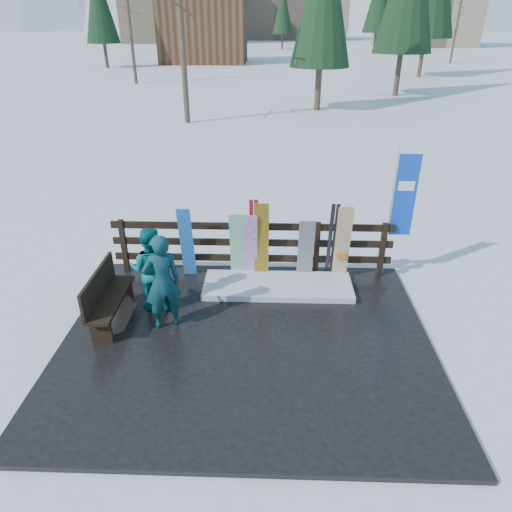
{
  "coord_description": "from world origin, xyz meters",
  "views": [
    {
      "loc": [
        0.36,
        -6.0,
        4.74
      ],
      "look_at": [
        0.12,
        1.0,
        1.1
      ],
      "focal_mm": 32.0,
      "sensor_mm": 36.0,
      "label": 1
    }
  ],
  "objects_px": {
    "snowboard_0": "(187,243)",
    "snowboard_4": "(306,250)",
    "bench": "(106,296)",
    "person_back": "(151,269)",
    "rental_flag": "(401,201)",
    "snowboard_3": "(251,247)",
    "snowboard_5": "(342,244)",
    "snowboard_1": "(238,246)",
    "snowboard_2": "(261,242)",
    "person_front": "(162,282)"
  },
  "relations": [
    {
      "from": "snowboard_3",
      "to": "person_front",
      "type": "bearing_deg",
      "value": -130.28
    },
    {
      "from": "bench",
      "to": "person_front",
      "type": "bearing_deg",
      "value": -4.31
    },
    {
      "from": "bench",
      "to": "person_front",
      "type": "relative_size",
      "value": 0.89
    },
    {
      "from": "person_back",
      "to": "snowboard_5",
      "type": "bearing_deg",
      "value": -162.47
    },
    {
      "from": "bench",
      "to": "rental_flag",
      "type": "xyz_separation_m",
      "value": [
        5.24,
        1.82,
        1.09
      ]
    },
    {
      "from": "snowboard_1",
      "to": "snowboard_2",
      "type": "xyz_separation_m",
      "value": [
        0.46,
        0.0,
        0.11
      ]
    },
    {
      "from": "bench",
      "to": "snowboard_4",
      "type": "bearing_deg",
      "value": 24.1
    },
    {
      "from": "snowboard_0",
      "to": "rental_flag",
      "type": "xyz_separation_m",
      "value": [
        4.11,
        0.27,
        0.83
      ]
    },
    {
      "from": "person_front",
      "to": "person_back",
      "type": "relative_size",
      "value": 1.09
    },
    {
      "from": "snowboard_2",
      "to": "snowboard_3",
      "type": "bearing_deg",
      "value": -180.0
    },
    {
      "from": "snowboard_4",
      "to": "person_back",
      "type": "distance_m",
      "value": 2.98
    },
    {
      "from": "snowboard_0",
      "to": "snowboard_3",
      "type": "height_order",
      "value": "snowboard_0"
    },
    {
      "from": "snowboard_0",
      "to": "snowboard_5",
      "type": "distance_m",
      "value": 3.03
    },
    {
      "from": "snowboard_0",
      "to": "snowboard_1",
      "type": "xyz_separation_m",
      "value": [
        1.01,
        -0.0,
        -0.05
      ]
    },
    {
      "from": "snowboard_0",
      "to": "snowboard_4",
      "type": "bearing_deg",
      "value": -0.0
    },
    {
      "from": "snowboard_5",
      "to": "person_back",
      "type": "relative_size",
      "value": 1.04
    },
    {
      "from": "snowboard_1",
      "to": "person_front",
      "type": "height_order",
      "value": "person_front"
    },
    {
      "from": "bench",
      "to": "snowboard_3",
      "type": "relative_size",
      "value": 1.04
    },
    {
      "from": "bench",
      "to": "person_back",
      "type": "xyz_separation_m",
      "value": [
        0.67,
        0.48,
        0.26
      ]
    },
    {
      "from": "snowboard_0",
      "to": "rental_flag",
      "type": "relative_size",
      "value": 0.6
    },
    {
      "from": "snowboard_1",
      "to": "snowboard_4",
      "type": "bearing_deg",
      "value": -0.0
    },
    {
      "from": "snowboard_3",
      "to": "snowboard_5",
      "type": "bearing_deg",
      "value": 0.0
    },
    {
      "from": "snowboard_1",
      "to": "snowboard_5",
      "type": "bearing_deg",
      "value": 0.0
    },
    {
      "from": "snowboard_4",
      "to": "person_front",
      "type": "height_order",
      "value": "person_front"
    },
    {
      "from": "snowboard_0",
      "to": "person_back",
      "type": "relative_size",
      "value": 1.01
    },
    {
      "from": "snowboard_3",
      "to": "snowboard_4",
      "type": "relative_size",
      "value": 1.08
    },
    {
      "from": "person_front",
      "to": "rental_flag",
      "type": "bearing_deg",
      "value": 178.09
    },
    {
      "from": "snowboard_4",
      "to": "snowboard_5",
      "type": "height_order",
      "value": "snowboard_5"
    },
    {
      "from": "snowboard_5",
      "to": "rental_flag",
      "type": "bearing_deg",
      "value": 14.06
    },
    {
      "from": "rental_flag",
      "to": "snowboard_3",
      "type": "bearing_deg",
      "value": -174.61
    },
    {
      "from": "bench",
      "to": "snowboard_1",
      "type": "distance_m",
      "value": 2.64
    },
    {
      "from": "snowboard_0",
      "to": "snowboard_1",
      "type": "bearing_deg",
      "value": -0.0
    },
    {
      "from": "rental_flag",
      "to": "person_front",
      "type": "height_order",
      "value": "rental_flag"
    },
    {
      "from": "bench",
      "to": "rental_flag",
      "type": "height_order",
      "value": "rental_flag"
    },
    {
      "from": "bench",
      "to": "snowboard_4",
      "type": "height_order",
      "value": "snowboard_4"
    },
    {
      "from": "snowboard_5",
      "to": "person_back",
      "type": "xyz_separation_m",
      "value": [
        -3.48,
        -1.07,
        -0.02
      ]
    },
    {
      "from": "snowboard_4",
      "to": "person_front",
      "type": "bearing_deg",
      "value": -146.56
    },
    {
      "from": "snowboard_4",
      "to": "rental_flag",
      "type": "bearing_deg",
      "value": 8.63
    },
    {
      "from": "snowboard_1",
      "to": "snowboard_4",
      "type": "height_order",
      "value": "snowboard_1"
    },
    {
      "from": "snowboard_3",
      "to": "person_back",
      "type": "xyz_separation_m",
      "value": [
        -1.7,
        -1.07,
        0.07
      ]
    },
    {
      "from": "snowboard_3",
      "to": "snowboard_5",
      "type": "xyz_separation_m",
      "value": [
        1.78,
        0.0,
        0.09
      ]
    },
    {
      "from": "snowboard_3",
      "to": "person_back",
      "type": "relative_size",
      "value": 0.92
    },
    {
      "from": "person_front",
      "to": "snowboard_1",
      "type": "bearing_deg",
      "value": -150.87
    },
    {
      "from": "snowboard_1",
      "to": "snowboard_2",
      "type": "relative_size",
      "value": 0.88
    },
    {
      "from": "snowboard_0",
      "to": "rental_flag",
      "type": "bearing_deg",
      "value": 3.76
    },
    {
      "from": "snowboard_2",
      "to": "person_front",
      "type": "relative_size",
      "value": 0.99
    },
    {
      "from": "rental_flag",
      "to": "person_front",
      "type": "relative_size",
      "value": 1.54
    },
    {
      "from": "snowboard_1",
      "to": "bench",
      "type": "bearing_deg",
      "value": -144.05
    },
    {
      "from": "snowboard_2",
      "to": "person_front",
      "type": "xyz_separation_m",
      "value": [
        -1.59,
        -1.62,
        0.02
      ]
    },
    {
      "from": "bench",
      "to": "snowboard_0",
      "type": "relative_size",
      "value": 0.95
    }
  ]
}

